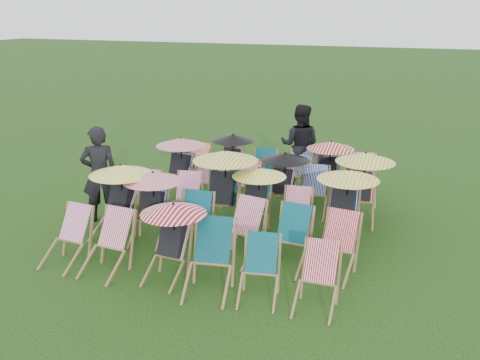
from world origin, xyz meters
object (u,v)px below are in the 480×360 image
(person_left, at_px, (100,174))
(person_rear, at_px, (300,145))
(deckchair_0, at_px, (66,237))
(deckchair_29, at_px, (362,179))
(deckchair_5, at_px, (317,279))

(person_left, relative_size, person_rear, 0.99)
(deckchair_0, bearing_deg, person_left, 111.31)
(deckchair_0, height_order, deckchair_29, deckchair_29)
(deckchair_0, height_order, deckchair_5, deckchair_0)
(deckchair_0, relative_size, deckchair_29, 0.91)
(deckchair_5, height_order, person_left, person_left)
(deckchair_5, height_order, person_rear, person_rear)
(person_left, bearing_deg, deckchair_29, 178.28)
(deckchair_0, bearing_deg, deckchair_29, 53.50)
(person_rear, bearing_deg, person_left, 46.30)
(person_rear, bearing_deg, deckchair_0, 61.88)
(person_rear, bearing_deg, deckchair_29, 154.57)
(deckchair_0, height_order, person_left, person_left)
(deckchair_29, height_order, person_rear, person_rear)
(deckchair_29, distance_m, person_rear, 1.73)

